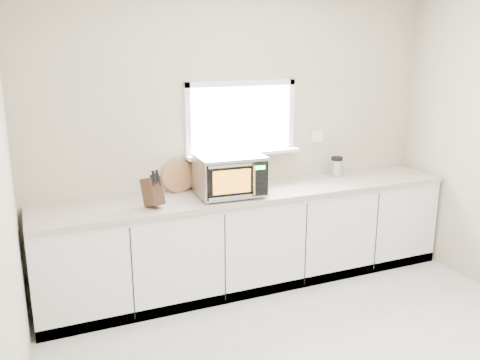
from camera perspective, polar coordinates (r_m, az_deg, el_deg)
back_wall at (r=4.83m, az=0.04°, el=4.75°), size 4.00×0.17×2.70m
cabinets at (r=4.82m, az=1.44°, el=-6.69°), size 3.92×0.60×0.88m
countertop at (r=4.66m, az=1.52°, el=-1.47°), size 3.92×0.64×0.04m
microwave at (r=4.47m, az=-1.15°, el=0.61°), size 0.59×0.49×0.37m
knife_block at (r=4.22m, az=-9.80°, el=-1.23°), size 0.17×0.24×0.32m
cutting_board at (r=4.63m, az=-6.98°, el=0.46°), size 0.30×0.07×0.30m
coffee_grinder at (r=5.25m, az=10.80°, el=1.50°), size 0.14×0.14×0.21m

